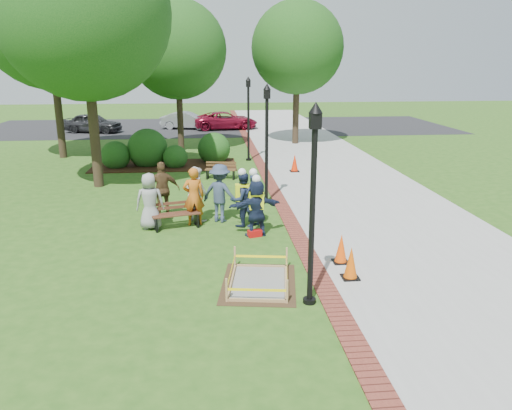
{
  "coord_description": "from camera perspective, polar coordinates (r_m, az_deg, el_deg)",
  "views": [
    {
      "loc": [
        -0.83,
        -12.57,
        5.02
      ],
      "look_at": [
        0.5,
        1.2,
        1.0
      ],
      "focal_mm": 35.0,
      "sensor_mm": 36.0,
      "label": 1
    }
  ],
  "objects": [
    {
      "name": "bench_far",
      "position": [
        22.05,
        -4.06,
        3.61
      ],
      "size": [
        1.4,
        0.69,
        0.73
      ],
      "color": "brown",
      "rests_on": "ground"
    },
    {
      "name": "hivis_worker_a",
      "position": [
        14.6,
        0.04,
        -0.09
      ],
      "size": [
        0.62,
        0.47,
        1.86
      ],
      "color": "#1B2D47",
      "rests_on": "ground"
    },
    {
      "name": "sidewalk",
      "position": [
        23.84,
        8.78,
        3.88
      ],
      "size": [
        6.0,
        60.0,
        0.02
      ],
      "primitive_type": "cube",
      "color": "#9E9E99",
      "rests_on": "ground"
    },
    {
      "name": "ground",
      "position": [
        13.56,
        -1.62,
        -5.53
      ],
      "size": [
        100.0,
        100.0,
        0.0
      ],
      "primitive_type": "plane",
      "color": "#285116",
      "rests_on": "ground"
    },
    {
      "name": "cone_far",
      "position": [
        23.4,
        4.44,
        4.76
      ],
      "size": [
        0.42,
        0.42,
        0.83
      ],
      "color": "black",
      "rests_on": "ground"
    },
    {
      "name": "casual_person_d",
      "position": [
        16.62,
        -10.59,
        1.7
      ],
      "size": [
        0.66,
        0.48,
        1.87
      ],
      "color": "brown",
      "rests_on": "ground"
    },
    {
      "name": "casual_person_a",
      "position": [
        15.58,
        -12.04,
        0.41
      ],
      "size": [
        0.57,
        0.38,
        1.75
      ],
      "color": "gray",
      "rests_on": "ground"
    },
    {
      "name": "tree_right",
      "position": [
        31.29,
        4.74,
        17.48
      ],
      "size": [
        5.51,
        5.51,
        8.52
      ],
      "color": "#3D2D1E",
      "rests_on": "ground"
    },
    {
      "name": "hivis_worker_c",
      "position": [
        15.49,
        -1.59,
        0.84
      ],
      "size": [
        0.64,
        0.56,
        1.85
      ],
      "color": "#1C2549",
      "rests_on": "ground"
    },
    {
      "name": "cone_front",
      "position": [
        12.1,
        10.79,
        -6.6
      ],
      "size": [
        0.41,
        0.41,
        0.81
      ],
      "color": "black",
      "rests_on": "ground"
    },
    {
      "name": "shrub_c",
      "position": [
        24.7,
        -9.16,
        4.26
      ],
      "size": [
        1.19,
        1.19,
        1.19
      ],
      "primitive_type": "sphere",
      "color": "#124213",
      "rests_on": "ground"
    },
    {
      "name": "cone_back",
      "position": [
        12.97,
        9.7,
        -5.01
      ],
      "size": [
        0.4,
        0.4,
        0.78
      ],
      "color": "black",
      "rests_on": "ground"
    },
    {
      "name": "shrub_a",
      "position": [
        25.25,
        -15.66,
        4.12
      ],
      "size": [
        1.41,
        1.41,
        1.41
      ],
      "primitive_type": "sphere",
      "color": "#124213",
      "rests_on": "ground"
    },
    {
      "name": "lamp_mid",
      "position": [
        17.88,
        1.23,
        8.03
      ],
      "size": [
        0.28,
        0.28,
        4.26
      ],
      "color": "black",
      "rests_on": "ground"
    },
    {
      "name": "wet_concrete_pad",
      "position": [
        11.7,
        0.33,
        -7.94
      ],
      "size": [
        2.02,
        2.53,
        0.55
      ],
      "color": "#47331E",
      "rests_on": "ground"
    },
    {
      "name": "shrub_d",
      "position": [
        25.74,
        -4.78,
        4.89
      ],
      "size": [
        1.64,
        1.64,
        1.64
      ],
      "primitive_type": "sphere",
      "color": "#124213",
      "rests_on": "ground"
    },
    {
      "name": "tree_left",
      "position": [
        21.2,
        -19.12,
        20.03
      ],
      "size": [
        6.62,
        6.62,
        10.07
      ],
      "color": "#3D2D1E",
      "rests_on": "ground"
    },
    {
      "name": "brick_edging",
      "position": [
        23.26,
        0.98,
        3.77
      ],
      "size": [
        0.5,
        60.0,
        0.03
      ],
      "primitive_type": "cube",
      "color": "maroon",
      "rests_on": "ground"
    },
    {
      "name": "shrub_e",
      "position": [
        26.1,
        -11.28,
        4.79
      ],
      "size": [
        0.97,
        0.97,
        0.97
      ],
      "primitive_type": "sphere",
      "color": "#124213",
      "rests_on": "ground"
    },
    {
      "name": "toolbox",
      "position": [
        14.77,
        -0.15,
        -3.26
      ],
      "size": [
        0.45,
        0.33,
        0.2
      ],
      "primitive_type": "cube",
      "rotation": [
        0.0,
        0.0,
        0.3
      ],
      "color": "#BA0E0E",
      "rests_on": "ground"
    },
    {
      "name": "mulch_bed",
      "position": [
        25.17,
        -10.38,
        4.47
      ],
      "size": [
        7.0,
        3.0,
        0.05
      ],
      "primitive_type": "cube",
      "color": "#381E0F",
      "rests_on": "ground"
    },
    {
      "name": "bench_near",
      "position": [
        15.66,
        -9.13,
        -1.72
      ],
      "size": [
        1.55,
        0.86,
        0.8
      ],
      "color": "brown",
      "rests_on": "ground"
    },
    {
      "name": "shrub_b",
      "position": [
        25.4,
        -12.16,
        4.43
      ],
      "size": [
        1.98,
        1.98,
        1.98
      ],
      "primitive_type": "sphere",
      "color": "#124213",
      "rests_on": "ground"
    },
    {
      "name": "lamp_near",
      "position": [
        10.12,
        6.53,
        1.56
      ],
      "size": [
        0.28,
        0.28,
        4.26
      ],
      "color": "black",
      "rests_on": "ground"
    },
    {
      "name": "tree_back",
      "position": [
        29.08,
        -8.98,
        17.12
      ],
      "size": [
        5.42,
        5.42,
        8.31
      ],
      "color": "#3D2D1E",
      "rests_on": "ground"
    },
    {
      "name": "parked_car_c",
      "position": [
        38.33,
        -3.46,
        8.64
      ],
      "size": [
        2.37,
        4.58,
        1.44
      ],
      "primitive_type": "imported",
      "rotation": [
        0.0,
        0.0,
        1.68
      ],
      "color": "maroon",
      "rests_on": "ground"
    },
    {
      "name": "tree_far",
      "position": [
        28.53,
        -22.61,
        18.93
      ],
      "size": [
        6.91,
        6.91,
        10.42
      ],
      "color": "#3D2D1E",
      "rests_on": "ground"
    },
    {
      "name": "parked_car_a",
      "position": [
        38.32,
        -18.06,
        7.88
      ],
      "size": [
        3.13,
        4.99,
        1.51
      ],
      "primitive_type": "imported",
      "rotation": [
        0.0,
        0.0,
        1.31
      ],
      "color": "#2B2B2E",
      "rests_on": "ground"
    },
    {
      "name": "casual_person_e",
      "position": [
        15.96,
        -4.12,
        1.34
      ],
      "size": [
        0.71,
        0.63,
        1.88
      ],
      "color": "#313E55",
      "rests_on": "ground"
    },
    {
      "name": "hivis_worker_b",
      "position": [
        15.45,
        -0.32,
        0.82
      ],
      "size": [
        0.64,
        0.63,
        1.85
      ],
      "color": "#1C314A",
      "rests_on": "ground"
    },
    {
      "name": "casual_person_c",
      "position": [
        16.18,
        -6.84,
        1.28
      ],
      "size": [
        0.64,
        0.67,
        1.77
      ],
      "color": "silver",
      "rests_on": "ground"
    },
    {
      "name": "casual_person_b",
      "position": [
        15.71,
        -7.13,
        0.96
      ],
      "size": [
        0.62,
        0.42,
        1.85
      ],
      "color": "#B95A15",
      "rests_on": "ground"
    },
    {
      "name": "lamp_far",
      "position": [
        25.78,
        -0.88,
        10.54
      ],
      "size": [
        0.28,
        0.28,
        4.26
      ],
      "color": "black",
      "rests_on": "ground"
    },
    {
      "name": "parked_car_b",
      "position": [
        38.79,
        -7.86,
        8.61
      ],
      "size": [
        2.83,
        4.61,
        1.4
      ],
      "primitive_type": "imported",
      "rotation": [
        0.0,
        0.0,
        1.33
      ],
      "color": "#9FA0A4",
      "rests_on": "ground"
    },
    {
      "name": "parking_lot",
      "position": [
        39.9,
        -4.33,
        8.93
      ],
      "size": [
        36.0,
        12.0,
        0.01
      ],
      "primitive_type": "cube",
      "color": "black",
      "rests_on": "ground"
    }
  ]
}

